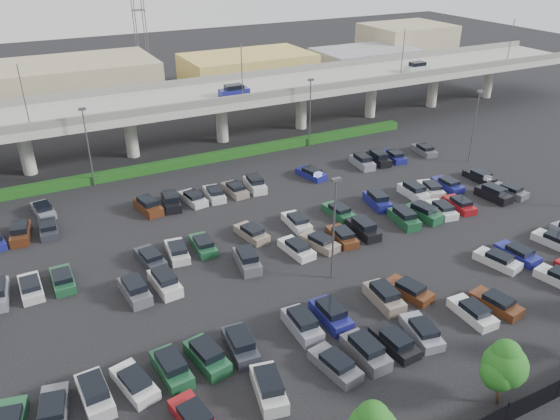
{
  "coord_description": "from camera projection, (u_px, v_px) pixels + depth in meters",
  "views": [
    {
      "loc": [
        -24.04,
        -44.15,
        29.25
      ],
      "look_at": [
        0.34,
        3.3,
        2.0
      ],
      "focal_mm": 35.0,
      "sensor_mm": 36.0,
      "label": 1
    }
  ],
  "objects": [
    {
      "name": "ground",
      "position": [
        291.0,
        240.0,
        58.06
      ],
      "size": [
        280.0,
        280.0,
        0.0
      ],
      "primitive_type": "plane",
      "color": "black"
    },
    {
      "name": "overpass",
      "position": [
        188.0,
        102.0,
        80.12
      ],
      "size": [
        150.0,
        13.0,
        15.8
      ],
      "color": "gray",
      "rests_on": "ground"
    },
    {
      "name": "hedge",
      "position": [
        208.0,
        158.0,
        77.61
      ],
      "size": [
        66.0,
        1.6,
        1.1
      ],
      "primitive_type": "cube",
      "color": "#174313",
      "rests_on": "ground"
    },
    {
      "name": "tree_row",
      "position": [
        493.0,
        372.0,
        35.73
      ],
      "size": [
        65.07,
        3.66,
        5.94
      ],
      "color": "#332316",
      "rests_on": "ground"
    },
    {
      "name": "parked_cars",
      "position": [
        307.0,
        252.0,
        54.71
      ],
      "size": [
        63.16,
        41.69,
        1.67
      ],
      "color": "black",
      "rests_on": "ground"
    },
    {
      "name": "light_poles",
      "position": [
        247.0,
        187.0,
        55.13
      ],
      "size": [
        66.9,
        48.38,
        10.3
      ],
      "color": "#4C4C51",
      "rests_on": "ground"
    },
    {
      "name": "distant_buildings",
      "position": [
        201.0,
        73.0,
        110.35
      ],
      "size": [
        138.0,
        24.0,
        9.0
      ],
      "color": "gray",
      "rests_on": "ground"
    },
    {
      "name": "comm_tower",
      "position": [
        138.0,
        7.0,
        111.2
      ],
      "size": [
        2.4,
        2.4,
        30.0
      ],
      "color": "#4C4C51",
      "rests_on": "ground"
    }
  ]
}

